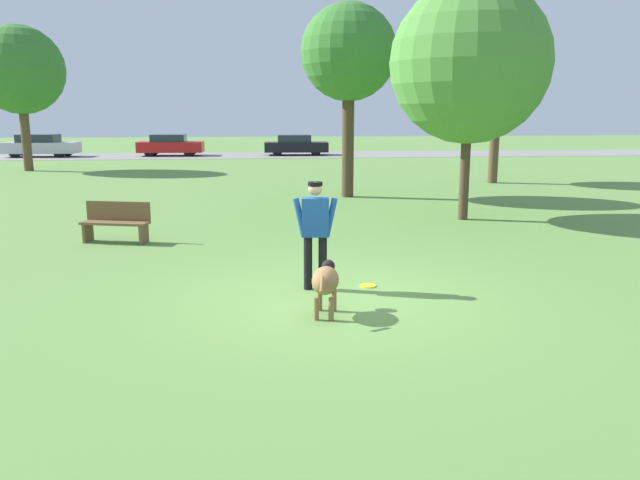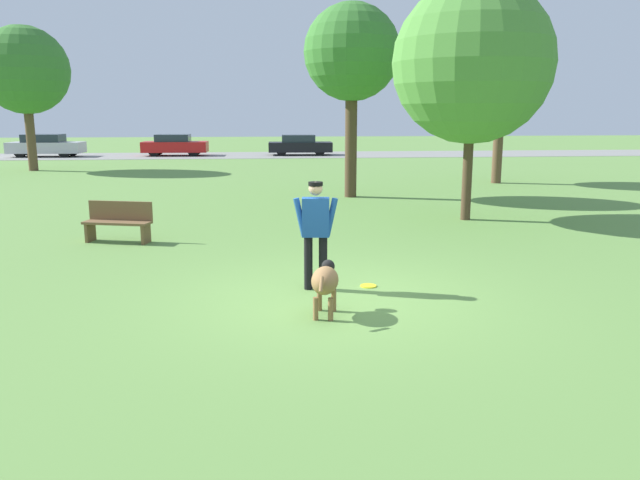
{
  "view_description": "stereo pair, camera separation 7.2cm",
  "coord_description": "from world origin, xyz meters",
  "px_view_note": "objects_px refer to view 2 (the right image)",
  "views": [
    {
      "loc": [
        -1.14,
        -8.68,
        2.67
      ],
      "look_at": [
        -0.23,
        -0.14,
        0.9
      ],
      "focal_mm": 35.0,
      "sensor_mm": 36.0,
      "label": 1
    },
    {
      "loc": [
        -1.07,
        -8.69,
        2.67
      ],
      "look_at": [
        -0.23,
        -0.14,
        0.9
      ],
      "focal_mm": 35.0,
      "sensor_mm": 36.0,
      "label": 2
    }
  ],
  "objects_px": {
    "tree_near_right": "(473,63)",
    "frisbee": "(368,286)",
    "tree_mid_center": "(352,54)",
    "parked_car_black": "(300,145)",
    "person": "(316,227)",
    "tree_far_right": "(502,82)",
    "parked_car_silver": "(46,146)",
    "parked_car_red": "(175,145)",
    "tree_far_left": "(25,70)",
    "park_bench": "(119,220)",
    "dog": "(325,281)"
  },
  "relations": [
    {
      "from": "tree_near_right",
      "to": "frisbee",
      "type": "bearing_deg",
      "value": -120.97
    },
    {
      "from": "tree_mid_center",
      "to": "parked_car_black",
      "type": "height_order",
      "value": "tree_mid_center"
    },
    {
      "from": "person",
      "to": "tree_far_right",
      "type": "height_order",
      "value": "tree_far_right"
    },
    {
      "from": "parked_car_silver",
      "to": "parked_car_red",
      "type": "distance_m",
      "value": 7.6
    },
    {
      "from": "frisbee",
      "to": "tree_near_right",
      "type": "relative_size",
      "value": 0.04
    },
    {
      "from": "tree_near_right",
      "to": "parked_car_red",
      "type": "bearing_deg",
      "value": 112.96
    },
    {
      "from": "tree_near_right",
      "to": "parked_car_red",
      "type": "height_order",
      "value": "tree_near_right"
    },
    {
      "from": "person",
      "to": "tree_far_left",
      "type": "xyz_separation_m",
      "value": [
        -11.18,
        20.79,
        3.5
      ]
    },
    {
      "from": "frisbee",
      "to": "tree_mid_center",
      "type": "xyz_separation_m",
      "value": [
        1.24,
        10.36,
        4.4
      ]
    },
    {
      "from": "frisbee",
      "to": "tree_near_right",
      "type": "xyz_separation_m",
      "value": [
        3.5,
        5.83,
        3.8
      ]
    },
    {
      "from": "tree_mid_center",
      "to": "tree_far_left",
      "type": "relative_size",
      "value": 0.92
    },
    {
      "from": "parked_car_silver",
      "to": "person",
      "type": "bearing_deg",
      "value": -63.22
    },
    {
      "from": "person",
      "to": "park_bench",
      "type": "xyz_separation_m",
      "value": [
        -3.76,
        3.95,
        -0.53
      ]
    },
    {
      "from": "parked_car_red",
      "to": "tree_far_right",
      "type": "bearing_deg",
      "value": -47.67
    },
    {
      "from": "tree_mid_center",
      "to": "parked_car_red",
      "type": "bearing_deg",
      "value": 112.11
    },
    {
      "from": "tree_near_right",
      "to": "parked_car_black",
      "type": "relative_size",
      "value": 1.44
    },
    {
      "from": "tree_far_right",
      "to": "parked_car_black",
      "type": "relative_size",
      "value": 1.32
    },
    {
      "from": "tree_far_left",
      "to": "parked_car_silver",
      "type": "bearing_deg",
      "value": 104.39
    },
    {
      "from": "parked_car_red",
      "to": "frisbee",
      "type": "bearing_deg",
      "value": -75.77
    },
    {
      "from": "dog",
      "to": "tree_far_left",
      "type": "xyz_separation_m",
      "value": [
        -11.2,
        22.02,
        4.01
      ]
    },
    {
      "from": "park_bench",
      "to": "tree_near_right",
      "type": "bearing_deg",
      "value": 28.65
    },
    {
      "from": "dog",
      "to": "tree_far_left",
      "type": "relative_size",
      "value": 0.15
    },
    {
      "from": "tree_far_left",
      "to": "parked_car_red",
      "type": "height_order",
      "value": "tree_far_left"
    },
    {
      "from": "tree_mid_center",
      "to": "tree_near_right",
      "type": "bearing_deg",
      "value": -63.46
    },
    {
      "from": "person",
      "to": "tree_far_left",
      "type": "bearing_deg",
      "value": 123.84
    },
    {
      "from": "frisbee",
      "to": "tree_mid_center",
      "type": "distance_m",
      "value": 11.33
    },
    {
      "from": "frisbee",
      "to": "tree_far_left",
      "type": "xyz_separation_m",
      "value": [
        -12.01,
        20.72,
        4.46
      ]
    },
    {
      "from": "parked_car_silver",
      "to": "parked_car_black",
      "type": "distance_m",
      "value": 15.29
    },
    {
      "from": "tree_far_right",
      "to": "park_bench",
      "type": "bearing_deg",
      "value": -140.49
    },
    {
      "from": "park_bench",
      "to": "tree_far_right",
      "type": "bearing_deg",
      "value": 54.63
    },
    {
      "from": "frisbee",
      "to": "tree_mid_center",
      "type": "height_order",
      "value": "tree_mid_center"
    },
    {
      "from": "parked_car_black",
      "to": "park_bench",
      "type": "height_order",
      "value": "parked_car_black"
    },
    {
      "from": "dog",
      "to": "frisbee",
      "type": "height_order",
      "value": "dog"
    },
    {
      "from": "tree_near_right",
      "to": "tree_far_left",
      "type": "distance_m",
      "value": 21.51
    },
    {
      "from": "parked_car_red",
      "to": "parked_car_black",
      "type": "distance_m",
      "value": 7.7
    },
    {
      "from": "tree_mid_center",
      "to": "parked_car_black",
      "type": "bearing_deg",
      "value": 90.95
    },
    {
      "from": "frisbee",
      "to": "tree_far_left",
      "type": "relative_size",
      "value": 0.04
    },
    {
      "from": "tree_far_right",
      "to": "tree_far_left",
      "type": "bearing_deg",
      "value": 160.13
    },
    {
      "from": "tree_near_right",
      "to": "tree_far_right",
      "type": "relative_size",
      "value": 1.1
    },
    {
      "from": "tree_near_right",
      "to": "parked_car_silver",
      "type": "bearing_deg",
      "value": 126.57
    },
    {
      "from": "tree_near_right",
      "to": "tree_far_left",
      "type": "bearing_deg",
      "value": 136.17
    },
    {
      "from": "dog",
      "to": "tree_far_right",
      "type": "height_order",
      "value": "tree_far_right"
    },
    {
      "from": "tree_far_left",
      "to": "parked_car_silver",
      "type": "distance_m",
      "value": 10.23
    },
    {
      "from": "parked_car_silver",
      "to": "tree_near_right",
      "type": "bearing_deg",
      "value": -50.95
    },
    {
      "from": "parked_car_red",
      "to": "parked_car_black",
      "type": "bearing_deg",
      "value": 0.01
    },
    {
      "from": "tree_mid_center",
      "to": "parked_car_black",
      "type": "distance_m",
      "value": 19.89
    },
    {
      "from": "tree_near_right",
      "to": "park_bench",
      "type": "bearing_deg",
      "value": -166.47
    },
    {
      "from": "parked_car_silver",
      "to": "park_bench",
      "type": "relative_size",
      "value": 2.96
    },
    {
      "from": "tree_near_right",
      "to": "park_bench",
      "type": "xyz_separation_m",
      "value": [
        -8.09,
        -1.95,
        -3.36
      ]
    },
    {
      "from": "tree_far_right",
      "to": "park_bench",
      "type": "relative_size",
      "value": 3.6
    }
  ]
}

